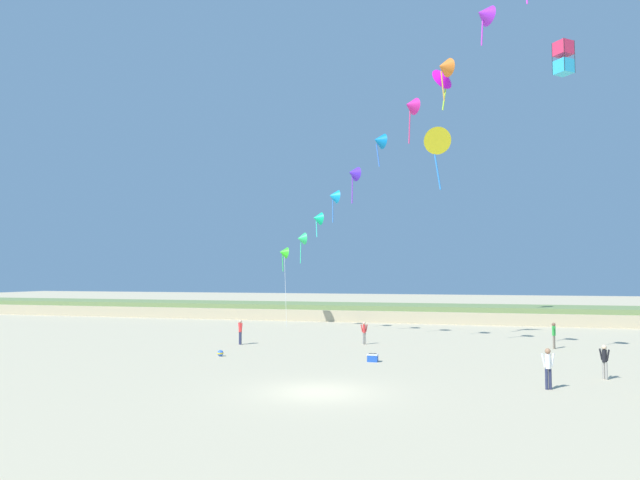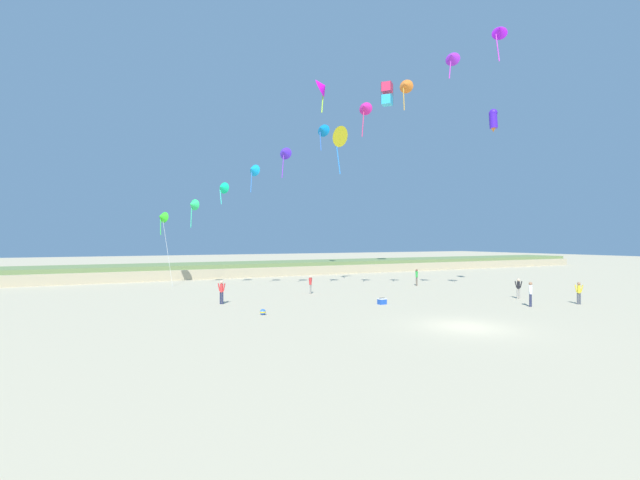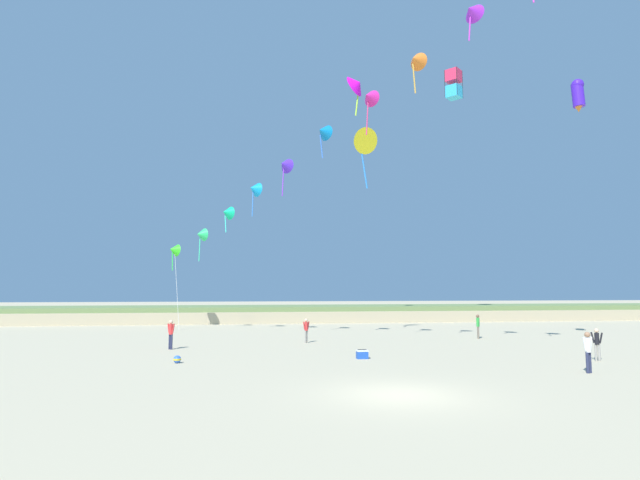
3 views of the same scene
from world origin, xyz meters
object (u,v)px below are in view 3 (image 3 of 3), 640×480
large_kite_outer_drift (364,141)px  beach_cooler (362,354)px  person_near_right (597,342)px  large_kite_mid_trail (357,85)px  large_kite_low_lead (454,84)px  large_kite_high_solo (578,94)px  person_far_center (306,329)px  person_far_left (171,332)px  person_near_left (588,349)px  beach_ball (177,359)px  person_mid_center (478,325)px

large_kite_outer_drift → beach_cooler: large_kite_outer_drift is taller
person_near_right → large_kite_mid_trail: (-7.94, 17.88, 20.01)m
large_kite_low_lead → large_kite_mid_trail: bearing=-172.9°
beach_cooler → person_near_right: bearing=-12.1°
large_kite_mid_trail → large_kite_high_solo: (11.81, -12.10, -5.03)m
person_far_center → person_far_left: bearing=-163.5°
person_near_left → large_kite_low_lead: large_kite_low_lead is taller
person_near_right → beach_ball: size_ratio=4.33×
large_kite_outer_drift → person_far_left: bearing=-154.4°
large_kite_low_lead → large_kite_outer_drift: 13.12m
beach_cooler → person_far_left: bearing=152.8°
person_near_right → person_far_center: bearing=142.7°
person_near_left → person_far_left: 21.41m
person_near_left → person_near_right: (2.73, 3.11, -0.07)m
person_far_left → person_far_center: (8.15, 2.41, -0.08)m
person_near_left → person_mid_center: 14.28m
person_near_left → large_kite_mid_trail: (-5.21, 20.98, 19.94)m
person_far_left → person_near_right: bearing=-19.6°
large_kite_low_lead → beach_ball: 34.89m
person_near_left → large_kite_high_solo: bearing=53.4°
person_far_center → large_kite_low_lead: large_kite_low_lead is taller
person_mid_center → beach_ball: size_ratio=4.61×
person_near_left → beach_ball: 18.15m
person_mid_center → person_far_left: (-20.41, -3.47, 0.01)m
person_near_left → large_kite_low_lead: (3.97, 22.12, 20.97)m
person_far_left → large_kite_outer_drift: bearing=25.6°
person_near_right → large_kite_mid_trail: size_ratio=0.41×
person_near_right → large_kite_high_solo: large_kite_high_solo is taller
person_near_left → large_kite_outer_drift: size_ratio=0.36×
person_far_center → beach_cooler: bearing=-75.3°
person_near_left → large_kite_high_solo: (6.60, 8.88, 14.90)m
large_kite_low_lead → beach_cooler: (-12.38, -16.63, -21.74)m
person_near_left → large_kite_outer_drift: large_kite_outer_drift is taller
person_far_left → beach_ball: person_far_left is taller
person_near_left → beach_cooler: bearing=146.9°
person_near_right → large_kite_low_lead: size_ratio=0.60×
person_near_left → large_kite_mid_trail: bearing=104.0°
person_near_left → large_kite_outer_drift: (-5.63, 16.88, 13.73)m
beach_cooler → large_kite_outer_drift: bearing=76.3°
person_mid_center → beach_ball: bearing=-155.0°
person_near_left → beach_ball: size_ratio=4.69×
person_far_center → beach_ball: size_ratio=4.30×
person_near_left → large_kite_mid_trail: 29.41m
person_mid_center → large_kite_mid_trail: size_ratio=0.43×
person_near_right → beach_ball: 20.23m
person_far_left → beach_ball: (1.17, -5.52, -0.79)m
beach_ball → large_kite_outer_drift: bearing=44.9°
large_kite_mid_trail → person_far_left: bearing=-142.3°
large_kite_low_lead → large_kite_mid_trail: size_ratio=0.67×
large_kite_mid_trail → large_kite_outer_drift: 7.45m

